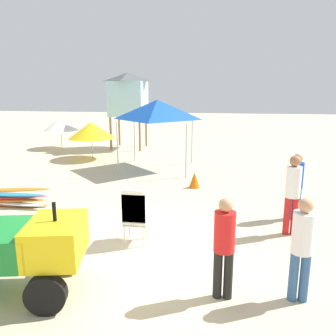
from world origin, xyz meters
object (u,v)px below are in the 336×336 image
(surfboard_pile, at_px, (7,198))
(popup_canopy, at_px, (157,110))
(beach_umbrella_left, at_px, (92,130))
(beach_umbrella_mid, at_px, (60,124))
(stacked_plastic_chairs, at_px, (135,212))
(traffic_cone_near, at_px, (194,180))
(utility_cart, at_px, (4,247))
(lifeguard_near_left, at_px, (296,182))
(lifeguard_tower, at_px, (128,94))
(lifeguard_near_center, at_px, (302,244))
(lifeguard_far_right, at_px, (293,190))
(lifeguard_near_right, at_px, (224,242))

(surfboard_pile, xyz_separation_m, popup_canopy, (3.29, 5.10, 2.13))
(beach_umbrella_left, relative_size, beach_umbrella_mid, 1.14)
(stacked_plastic_chairs, bearing_deg, popup_canopy, 96.50)
(surfboard_pile, height_order, traffic_cone_near, traffic_cone_near)
(utility_cart, relative_size, stacked_plastic_chairs, 2.28)
(lifeguard_near_left, bearing_deg, lifeguard_tower, 125.36)
(lifeguard_tower, bearing_deg, lifeguard_near_center, -64.79)
(lifeguard_tower, xyz_separation_m, beach_umbrella_mid, (-3.61, -0.66, -1.58))
(lifeguard_far_right, relative_size, popup_canopy, 0.65)
(surfboard_pile, bearing_deg, lifeguard_near_right, -29.88)
(utility_cart, xyz_separation_m, beach_umbrella_mid, (-5.26, 12.86, 0.52))
(lifeguard_tower, height_order, beach_umbrella_mid, lifeguard_tower)
(utility_cart, distance_m, lifeguard_tower, 13.78)
(surfboard_pile, height_order, lifeguard_near_center, lifeguard_near_center)
(surfboard_pile, bearing_deg, lifeguard_far_right, -5.77)
(surfboard_pile, relative_size, lifeguard_near_left, 1.54)
(lifeguard_near_center, distance_m, lifeguard_far_right, 2.55)
(lifeguard_far_right, height_order, beach_umbrella_mid, lifeguard_far_right)
(lifeguard_near_right, height_order, beach_umbrella_mid, beach_umbrella_mid)
(lifeguard_near_left, bearing_deg, lifeguard_near_right, -116.08)
(utility_cart, bearing_deg, lifeguard_near_right, 6.62)
(utility_cart, distance_m, popup_canopy, 9.03)
(lifeguard_near_left, distance_m, beach_umbrella_left, 10.00)
(utility_cart, xyz_separation_m, stacked_plastic_chairs, (1.57, 2.03, -0.09))
(surfboard_pile, xyz_separation_m, lifeguard_tower, (0.85, 9.77, 2.65))
(lifeguard_near_right, distance_m, lifeguard_tower, 14.19)
(popup_canopy, distance_m, lifeguard_tower, 5.29)
(utility_cart, height_order, beach_umbrella_left, beach_umbrella_left)
(stacked_plastic_chairs, relative_size, lifeguard_near_right, 0.74)
(lifeguard_near_left, relative_size, lifeguard_near_right, 1.02)
(lifeguard_near_center, bearing_deg, popup_canopy, 113.87)
(lifeguard_near_left, bearing_deg, beach_umbrella_left, 140.15)
(utility_cart, bearing_deg, lifeguard_far_right, 31.87)
(popup_canopy, bearing_deg, surfboard_pile, -122.78)
(surfboard_pile, bearing_deg, stacked_plastic_chairs, -23.01)
(lifeguard_far_right, bearing_deg, surfboard_pile, 174.23)
(beach_umbrella_mid, xyz_separation_m, traffic_cone_near, (7.73, -6.49, -1.04))
(stacked_plastic_chairs, xyz_separation_m, lifeguard_near_right, (1.79, -1.64, 0.23))
(lifeguard_far_right, xyz_separation_m, popup_canopy, (-4.05, 5.85, 1.34))
(beach_umbrella_mid, bearing_deg, beach_umbrella_left, -42.38)
(surfboard_pile, distance_m, lifeguard_far_right, 7.42)
(lifeguard_near_center, distance_m, beach_umbrella_left, 12.16)
(popup_canopy, relative_size, beach_umbrella_left, 1.31)
(traffic_cone_near, bearing_deg, lifeguard_near_right, -81.56)
(lifeguard_near_right, xyz_separation_m, lifeguard_tower, (-5.00, 13.13, 1.96))
(stacked_plastic_chairs, xyz_separation_m, lifeguard_far_right, (3.27, 0.98, 0.34))
(utility_cart, relative_size, lifeguard_tower, 0.68)
(beach_umbrella_left, bearing_deg, traffic_cone_near, -38.70)
(lifeguard_near_center, height_order, lifeguard_far_right, lifeguard_far_right)
(utility_cart, height_order, lifeguard_tower, lifeguard_tower)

